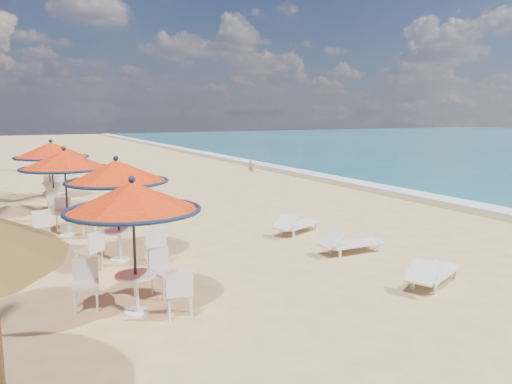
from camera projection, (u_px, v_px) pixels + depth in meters
ground at (367, 275)px, 11.13m from camera, size 160.00×160.00×0.00m
foam_strip at (383, 188)px, 24.12m from camera, size 1.20×140.00×0.04m
wetsand_band at (368, 189)px, 23.71m from camera, size 1.40×140.00×0.02m
station_0 at (134, 213)px, 8.78m from camera, size 2.39×2.39×2.50m
station_1 at (117, 181)px, 11.89m from camera, size 2.46×2.46×2.57m
station_2 at (65, 171)px, 14.42m from camera, size 2.52×2.53×2.63m
station_3 at (52, 157)px, 17.71m from camera, size 2.56×2.56×2.67m
station_4 at (49, 157)px, 20.92m from camera, size 2.20×2.22×2.29m
lounger_near at (432, 272)px, 10.34m from camera, size 1.88×1.24×0.65m
lounger_mid at (349, 243)px, 12.75m from camera, size 1.78×0.60×0.63m
lounger_far at (296, 224)px, 14.85m from camera, size 1.84×1.23×0.63m
person at (251, 165)px, 30.20m from camera, size 0.31×0.36×0.85m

